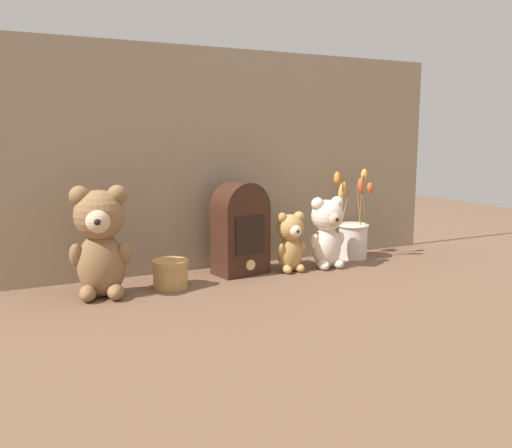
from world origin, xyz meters
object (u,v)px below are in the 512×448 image
(teddy_bear_medium, at_px, (327,231))
(decorative_tin_tall, at_px, (170,274))
(teddy_bear_small, at_px, (291,241))
(vintage_radio, at_px, (240,227))
(teddy_bear_large, at_px, (100,240))
(flower_vase, at_px, (353,235))

(teddy_bear_medium, relative_size, decorative_tin_tall, 2.24)
(teddy_bear_small, distance_m, decorative_tin_tall, 0.39)
(teddy_bear_small, distance_m, vintage_radio, 0.16)
(vintage_radio, bearing_deg, decorative_tin_tall, -166.53)
(teddy_bear_large, bearing_deg, teddy_bear_small, 1.78)
(vintage_radio, bearing_deg, teddy_bear_small, -17.05)
(vintage_radio, relative_size, decorative_tin_tall, 2.77)
(teddy_bear_large, height_order, teddy_bear_small, teddy_bear_large)
(teddy_bear_medium, xyz_separation_m, decorative_tin_tall, (-0.51, -0.01, -0.08))
(teddy_bear_small, xyz_separation_m, vintage_radio, (-0.15, 0.05, 0.05))
(teddy_bear_small, relative_size, flower_vase, 0.61)
(flower_vase, relative_size, decorative_tin_tall, 3.03)
(decorative_tin_tall, bearing_deg, vintage_radio, 13.47)
(teddy_bear_large, relative_size, flower_vase, 0.95)
(teddy_bear_large, bearing_deg, flower_vase, 5.71)
(vintage_radio, height_order, decorative_tin_tall, vintage_radio)
(teddy_bear_large, relative_size, decorative_tin_tall, 2.89)
(teddy_bear_large, distance_m, teddy_bear_medium, 0.70)
(decorative_tin_tall, bearing_deg, flower_vase, 6.76)
(teddy_bear_small, bearing_deg, teddy_bear_medium, -2.55)
(teddy_bear_medium, distance_m, decorative_tin_tall, 0.52)
(teddy_bear_medium, distance_m, flower_vase, 0.18)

